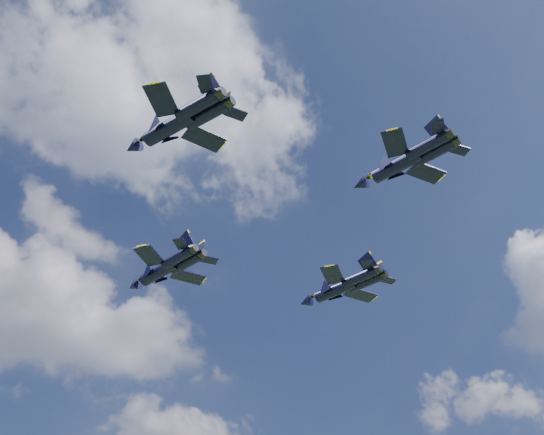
{
  "coord_description": "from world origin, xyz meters",
  "views": [
    {
      "loc": [
        -24.39,
        -74.38,
        3.26
      ],
      "look_at": [
        -3.77,
        -4.75,
        59.74
      ],
      "focal_mm": 45.0,
      "sensor_mm": 36.0,
      "label": 1
    }
  ],
  "objects_px": {
    "jet_lead": "(157,273)",
    "jet_slot": "(394,167)",
    "jet_left": "(166,129)",
    "jet_right": "(333,290)"
  },
  "relations": [
    {
      "from": "jet_left",
      "to": "jet_lead",
      "type": "bearing_deg",
      "value": 44.74
    },
    {
      "from": "jet_lead",
      "to": "jet_slot",
      "type": "bearing_deg",
      "value": -84.65
    },
    {
      "from": "jet_lead",
      "to": "jet_right",
      "type": "xyz_separation_m",
      "value": [
        26.78,
        -4.96,
        -1.43
      ]
    },
    {
      "from": "jet_lead",
      "to": "jet_right",
      "type": "bearing_deg",
      "value": -42.12
    },
    {
      "from": "jet_right",
      "to": "jet_slot",
      "type": "height_order",
      "value": "jet_slot"
    },
    {
      "from": "jet_lead",
      "to": "jet_left",
      "type": "distance_m",
      "value": 31.07
    },
    {
      "from": "jet_lead",
      "to": "jet_left",
      "type": "bearing_deg",
      "value": -128.59
    },
    {
      "from": "jet_lead",
      "to": "jet_slot",
      "type": "xyz_separation_m",
      "value": [
        24.56,
        -32.61,
        -0.15
      ]
    },
    {
      "from": "jet_lead",
      "to": "jet_right",
      "type": "height_order",
      "value": "jet_lead"
    },
    {
      "from": "jet_lead",
      "to": "jet_left",
      "type": "height_order",
      "value": "jet_left"
    }
  ]
}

